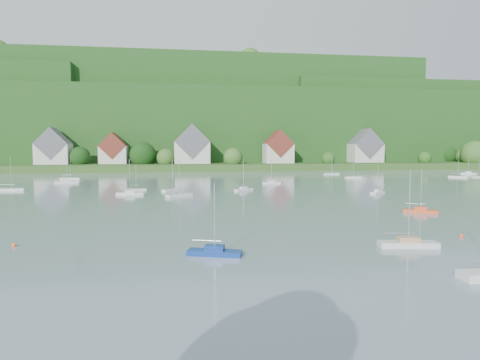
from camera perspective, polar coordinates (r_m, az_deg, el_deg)
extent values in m
cube|color=#2E4C1C|center=(206.66, -7.99, 1.95)|extent=(600.00, 60.00, 3.00)
cube|color=#123A12|center=(281.62, -8.12, 6.37)|extent=(620.00, 160.00, 40.00)
cube|color=#123A12|center=(277.24, -6.05, 8.08)|extent=(240.00, 130.00, 60.00)
cube|color=#123A12|center=(307.33, 23.47, 6.26)|extent=(200.00, 110.00, 48.00)
sphere|color=#2F5820|center=(234.94, 29.12, 3.11)|extent=(12.88, 12.88, 12.88)
sphere|color=black|center=(248.04, 26.23, 3.08)|extent=(10.46, 10.46, 10.46)
sphere|color=#1E5319|center=(225.69, 23.71, 2.74)|extent=(6.45, 6.45, 6.45)
sphere|color=black|center=(252.28, 29.11, 3.01)|extent=(10.68, 10.68, 10.68)
sphere|color=#2F5820|center=(190.48, -10.03, 2.97)|extent=(8.19, 8.19, 8.19)
sphere|color=#2F5820|center=(199.20, -23.12, 2.58)|extent=(6.49, 6.49, 6.49)
sphere|color=#2F5820|center=(204.28, 5.28, 3.47)|extent=(12.16, 12.16, 12.16)
sphere|color=#2F5820|center=(188.00, -0.94, 3.07)|extent=(8.73, 8.73, 8.73)
sphere|color=black|center=(197.07, -20.86, 2.90)|extent=(9.32, 9.32, 9.32)
sphere|color=#1E5319|center=(200.46, 11.83, 2.83)|extent=(6.24, 6.24, 6.24)
sphere|color=black|center=(220.50, 15.96, 3.05)|extent=(8.16, 8.16, 8.16)
sphere|color=#2F5820|center=(246.61, 28.00, 2.83)|extent=(8.09, 8.09, 8.09)
sphere|color=black|center=(193.50, -13.04, 3.30)|extent=(11.92, 11.92, 11.92)
sphere|color=#1E5319|center=(285.15, -25.80, 12.37)|extent=(10.29, 10.29, 10.29)
sphere|color=black|center=(269.53, -23.21, 12.82)|extent=(7.18, 7.18, 7.18)
sphere|color=#1E5319|center=(269.27, 0.53, 15.13)|extent=(12.83, 12.83, 12.83)
sphere|color=#2F5820|center=(256.38, -17.49, 15.28)|extent=(8.18, 8.18, 8.18)
sphere|color=#1E5319|center=(290.42, -7.99, 14.30)|extent=(12.73, 12.73, 12.73)
sphere|color=#1E5319|center=(269.44, 10.49, 15.00)|extent=(11.50, 11.50, 11.50)
sphere|color=#1E5319|center=(292.39, 4.16, 14.33)|extent=(14.65, 14.65, 14.65)
sphere|color=#2F5820|center=(246.21, 1.36, 16.10)|extent=(11.95, 11.95, 11.95)
sphere|color=#1E5319|center=(277.49, 18.19, 14.48)|extent=(9.76, 9.76, 9.76)
sphere|color=#2F5820|center=(288.66, -17.90, 13.99)|extent=(7.07, 7.07, 7.07)
sphere|color=black|center=(254.54, -9.01, 15.52)|extent=(8.21, 8.21, 8.21)
sphere|color=#2F5820|center=(278.88, -13.06, 14.62)|extent=(12.24, 12.24, 12.24)
sphere|color=#2F5820|center=(279.29, 16.84, 14.42)|extent=(9.00, 9.00, 9.00)
sphere|color=#1E5319|center=(287.67, 13.03, 14.16)|extent=(8.03, 8.03, 8.03)
sphere|color=#2F5820|center=(321.06, 25.87, 10.69)|extent=(9.52, 9.52, 9.52)
sphere|color=#2F5820|center=(286.19, 12.85, 12.03)|extent=(14.97, 14.97, 14.97)
sphere|color=black|center=(288.64, 26.74, 11.34)|extent=(7.52, 7.52, 7.52)
sphere|color=#1E5319|center=(276.67, 8.73, 12.16)|extent=(9.78, 9.78, 9.78)
sphere|color=#1E5319|center=(290.20, 16.73, 11.74)|extent=(12.02, 12.02, 12.02)
sphere|color=black|center=(282.01, 21.80, 11.81)|extent=(11.57, 11.57, 11.57)
sphere|color=#1E5319|center=(263.09, 20.30, 12.45)|extent=(12.65, 12.65, 12.65)
sphere|color=#2F5820|center=(277.81, 23.47, 11.76)|extent=(8.28, 8.28, 8.28)
sphere|color=black|center=(321.30, 23.94, 10.68)|extent=(7.47, 7.47, 7.47)
sphere|color=#2F5820|center=(275.30, 13.44, 12.12)|extent=(9.48, 9.48, 9.48)
sphere|color=black|center=(338.19, 26.41, 9.27)|extent=(8.43, 8.43, 8.43)
sphere|color=#1E5319|center=(273.24, -16.74, 10.94)|extent=(12.01, 12.01, 12.01)
sphere|color=black|center=(312.48, 28.09, 9.81)|extent=(13.54, 13.54, 13.54)
sphere|color=black|center=(287.00, 16.72, 10.73)|extent=(15.08, 15.08, 15.08)
sphere|color=#2F5820|center=(297.29, 13.60, 10.60)|extent=(15.99, 15.99, 15.99)
sphere|color=black|center=(280.55, -8.94, 11.03)|extent=(15.72, 15.72, 15.72)
sphere|color=#2F5820|center=(379.54, 27.42, 8.82)|extent=(14.17, 14.17, 14.17)
sphere|color=#1E5319|center=(276.43, -5.87, 10.97)|extent=(10.54, 10.54, 10.54)
cube|color=beige|center=(200.85, -23.91, 3.25)|extent=(14.00, 10.00, 9.00)
cube|color=#5A5A61|center=(200.83, -23.95, 4.53)|extent=(14.00, 10.40, 14.00)
cube|color=beige|center=(197.61, -16.74, 3.28)|extent=(12.00, 9.00, 8.00)
cube|color=maroon|center=(197.58, -16.76, 4.44)|extent=(12.00, 9.36, 12.00)
cube|color=beige|center=(194.57, -6.52, 3.72)|extent=(16.00, 11.00, 10.00)
cube|color=#5A5A61|center=(194.57, -6.53, 5.20)|extent=(16.00, 11.44, 16.00)
cube|color=beige|center=(197.93, 5.18, 3.60)|extent=(13.00, 10.00, 9.00)
cube|color=maroon|center=(197.91, 5.19, 4.90)|extent=(13.00, 10.40, 13.00)
cube|color=beige|center=(216.58, 16.61, 3.51)|extent=(15.00, 10.00, 9.00)
cube|color=#5A5A61|center=(216.56, 16.63, 4.70)|extent=(15.00, 10.40, 15.00)
cube|color=navy|center=(41.28, -3.44, -9.81)|extent=(5.43, 3.05, 0.52)
cube|color=navy|center=(41.16, -3.45, -9.12)|extent=(2.06, 1.55, 0.50)
cylinder|color=silver|center=(40.55, -3.47, -4.96)|extent=(0.10, 0.10, 6.54)
cylinder|color=silver|center=(41.20, -4.52, -8.18)|extent=(2.76, 0.99, 0.08)
cube|color=silver|center=(47.75, 21.80, -8.11)|extent=(6.20, 2.64, 0.60)
cube|color=tan|center=(47.63, 21.82, -7.46)|extent=(2.27, 1.50, 0.50)
cylinder|color=silver|center=(47.05, 21.94, -3.28)|extent=(0.10, 0.10, 7.51)
cylinder|color=silver|center=(47.20, 20.81, -6.74)|extent=(3.27, 0.62, 0.08)
cube|color=#E75028|center=(73.02, 23.23, -3.91)|extent=(5.20, 3.80, 0.52)
cube|color=#E75028|center=(72.95, 23.24, -3.51)|extent=(2.07, 1.77, 0.50)
cylinder|color=silver|center=(72.61, 23.32, -1.19)|extent=(0.10, 0.10, 6.44)
cylinder|color=silver|center=(72.84, 22.65, -2.99)|extent=(2.50, 1.47, 0.08)
sphere|color=orange|center=(50.79, -28.24, -7.93)|extent=(0.48, 0.48, 0.48)
sphere|color=orange|center=(55.67, 27.77, -6.85)|extent=(0.50, 0.50, 0.50)
cube|color=silver|center=(184.88, 28.48, 0.78)|extent=(5.92, 3.31, 0.57)
cube|color=silver|center=(184.85, 28.49, 0.95)|extent=(2.25, 1.69, 0.50)
cylinder|color=silver|center=(184.71, 28.53, 1.97)|extent=(0.10, 0.10, 7.14)
cylinder|color=silver|center=(184.55, 28.25, 1.15)|extent=(3.01, 1.06, 0.08)
cube|color=silver|center=(89.55, -8.22, -2.08)|extent=(5.84, 4.72, 0.59)
cylinder|color=silver|center=(89.18, -8.24, 0.48)|extent=(0.10, 0.10, 7.42)
cylinder|color=silver|center=(88.92, -8.70, -1.35)|extent=(2.74, 1.91, 0.08)
cube|color=silver|center=(167.06, 29.58, 0.39)|extent=(4.90, 2.02, 0.48)
cylinder|color=silver|center=(166.90, 29.62, 1.49)|extent=(0.10, 0.10, 5.95)
cylinder|color=silver|center=(166.48, 29.42, 0.77)|extent=(2.60, 0.46, 0.08)
cube|color=silver|center=(131.22, -22.39, -0.29)|extent=(6.69, 3.12, 0.65)
cube|color=silver|center=(131.18, -22.40, -0.04)|extent=(2.47, 1.71, 0.50)
cylinder|color=silver|center=(130.96, -22.45, 1.61)|extent=(0.10, 0.10, 8.06)
cylinder|color=silver|center=(131.17, -22.83, 0.23)|extent=(3.49, 0.83, 0.08)
cube|color=silver|center=(164.34, 12.31, 0.83)|extent=(6.37, 3.39, 0.61)
cylinder|color=silver|center=(164.14, 12.33, 2.28)|extent=(0.10, 0.10, 7.67)
cylinder|color=silver|center=(163.72, 12.06, 1.25)|extent=(3.26, 1.04, 0.08)
cube|color=silver|center=(99.52, 18.13, -1.64)|extent=(4.50, 3.92, 0.47)
cube|color=silver|center=(99.47, 18.13, -1.36)|extent=(1.86, 1.74, 0.50)
cylinder|color=silver|center=(99.25, 18.17, 0.18)|extent=(0.10, 0.10, 5.86)
cylinder|color=silver|center=(98.78, 17.97, -1.02)|extent=(2.08, 1.65, 0.08)
cube|color=silver|center=(104.17, -13.87, -1.28)|extent=(4.81, 2.18, 0.46)
cylinder|color=silver|center=(103.90, -13.90, 0.44)|extent=(0.10, 0.10, 5.81)
cylinder|color=silver|center=(104.00, -14.26, -0.67)|extent=(2.52, 0.57, 0.08)
cube|color=silver|center=(100.99, -9.09, -1.36)|extent=(5.24, 4.84, 0.56)
cylinder|color=silver|center=(100.68, -9.12, 0.78)|extent=(0.10, 0.10, 6.98)
cylinder|color=silver|center=(100.34, -9.46, -0.72)|extent=(2.37, 2.07, 0.08)
cube|color=silver|center=(100.70, 0.48, -1.33)|extent=(5.00, 4.15, 0.51)
cube|color=silver|center=(100.65, 0.48, -1.05)|extent=(2.04, 1.86, 0.50)
cylinder|color=silver|center=(100.41, 0.48, 0.63)|extent=(0.10, 0.10, 6.41)
cylinder|color=silver|center=(100.05, 0.17, -0.70)|extent=(2.34, 1.71, 0.08)
cube|color=silver|center=(114.76, -28.54, -1.14)|extent=(6.15, 1.86, 0.61)
cylinder|color=silver|center=(114.47, -28.62, 0.92)|extent=(0.10, 0.10, 7.64)
cylinder|color=silver|center=(115.01, -28.99, -0.54)|extent=(3.36, 0.16, 0.08)
cube|color=silver|center=(94.82, -14.67, -1.82)|extent=(5.88, 1.74, 0.59)
cube|color=silver|center=(94.76, -14.67, -1.49)|extent=(2.07, 1.18, 0.50)
cylinder|color=silver|center=(94.48, -14.71, 0.57)|extent=(0.10, 0.10, 7.32)
cylinder|color=silver|center=(94.82, -15.21, -1.10)|extent=(3.22, 0.14, 0.08)
cube|color=silver|center=(146.60, 15.09, 0.35)|extent=(5.73, 1.72, 0.57)
cylinder|color=silver|center=(146.38, 15.12, 1.85)|extent=(0.10, 0.10, 7.12)
cylinder|color=silver|center=(146.20, 14.78, 0.81)|extent=(3.13, 0.15, 0.08)
cube|color=silver|center=(162.31, 27.42, 0.39)|extent=(5.48, 5.42, 0.60)
cylinder|color=silver|center=(162.11, 27.47, 1.82)|extent=(0.10, 0.10, 7.52)
cylinder|color=silver|center=(162.38, 27.12, 0.82)|extent=(2.42, 2.38, 0.08)
cube|color=silver|center=(119.76, 4.27, -0.42)|extent=(5.24, 1.67, 0.52)
cube|color=silver|center=(119.71, 4.27, -0.17)|extent=(1.86, 1.09, 0.50)
cylinder|color=silver|center=(119.51, 4.28, 1.26)|extent=(0.10, 0.10, 6.48)
cylinder|color=silver|center=(119.46, 3.91, 0.13)|extent=(2.85, 0.20, 0.08)
cube|color=silver|center=(145.83, -21.94, 0.17)|extent=(6.60, 2.74, 0.64)
cylinder|color=silver|center=(145.59, -21.99, 1.86)|extent=(0.10, 0.10, 8.01)
cylinder|color=silver|center=(146.11, -22.30, 0.64)|extent=(3.49, 0.61, 0.08)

